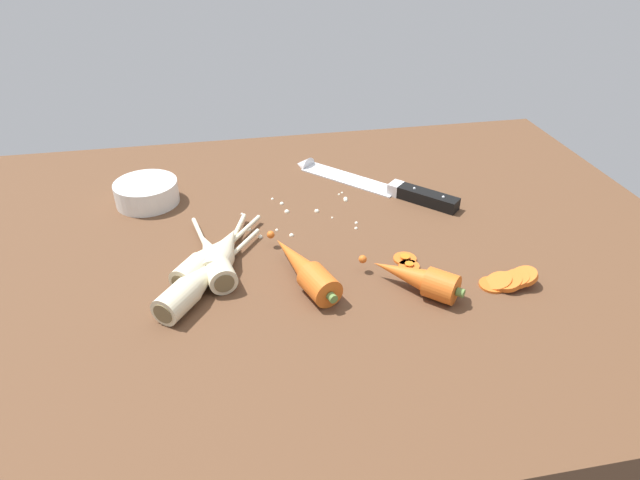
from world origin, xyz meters
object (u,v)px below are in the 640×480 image
(parsnip_back, at_px, (224,251))
(carrot_slice_stray_near, at_px, (409,265))
(whole_carrot_second, at_px, (417,278))
(parsnip_mid_right, at_px, (199,281))
(chefs_knife, at_px, (368,182))
(parsnip_mid_left, at_px, (213,258))
(prep_bowl, at_px, (147,192))
(carrot_slice_stack, at_px, (508,281))
(carrot_slice_stray_mid, at_px, (405,258))
(whole_carrot, at_px, (304,268))
(parsnip_front, at_px, (209,257))

(parsnip_back, bearing_deg, carrot_slice_stray_near, -13.82)
(whole_carrot_second, bearing_deg, parsnip_mid_right, 170.29)
(chefs_knife, distance_m, parsnip_mid_left, 0.37)
(parsnip_mid_left, height_order, parsnip_back, same)
(whole_carrot_second, bearing_deg, parsnip_back, 155.08)
(parsnip_back, distance_m, prep_bowl, 0.25)
(carrot_slice_stack, relative_size, carrot_slice_stray_mid, 2.35)
(parsnip_mid_left, bearing_deg, prep_bowl, 115.45)
(whole_carrot_second, relative_size, prep_bowl, 1.13)
(carrot_slice_stray_mid, bearing_deg, carrot_slice_stray_near, -89.74)
(whole_carrot_second, bearing_deg, prep_bowl, 139.22)
(parsnip_mid_right, distance_m, prep_bowl, 0.30)
(whole_carrot, relative_size, prep_bowl, 1.71)
(carrot_slice_stray_near, bearing_deg, parsnip_mid_left, 170.44)
(whole_carrot, height_order, whole_carrot_second, same)
(parsnip_front, relative_size, parsnip_mid_left, 0.94)
(parsnip_back, height_order, carrot_slice_stack, parsnip_back)
(parsnip_mid_right, distance_m, carrot_slice_stray_near, 0.31)
(parsnip_back, xyz_separation_m, prep_bowl, (-0.13, 0.21, 0.00))
(carrot_slice_stray_mid, bearing_deg, parsnip_front, 173.70)
(parsnip_mid_left, bearing_deg, whole_carrot_second, -20.35)
(prep_bowl, bearing_deg, carrot_slice_stack, -33.88)
(whole_carrot, distance_m, carrot_slice_stack, 0.29)
(chefs_knife, xyz_separation_m, whole_carrot_second, (-0.02, -0.32, 0.01))
(whole_carrot_second, xyz_separation_m, prep_bowl, (-0.39, 0.33, 0.00))
(parsnip_front, distance_m, parsnip_mid_left, 0.01)
(prep_bowl, bearing_deg, parsnip_front, -65.22)
(parsnip_mid_right, xyz_separation_m, parsnip_back, (0.04, 0.07, 0.00))
(parsnip_mid_left, relative_size, carrot_slice_stray_mid, 5.87)
(chefs_knife, height_order, whole_carrot_second, whole_carrot_second)
(whole_carrot, distance_m, carrot_slice_stray_mid, 0.16)
(whole_carrot, relative_size, carrot_slice_stray_near, 6.10)
(chefs_knife, xyz_separation_m, prep_bowl, (-0.40, 0.01, 0.01))
(parsnip_mid_left, relative_size, prep_bowl, 1.85)
(parsnip_back, xyz_separation_m, carrot_slice_stray_mid, (0.27, -0.05, -0.02))
(parsnip_front, height_order, parsnip_mid_left, same)
(whole_carrot, xyz_separation_m, prep_bowl, (-0.24, 0.28, 0.00))
(chefs_knife, relative_size, carrot_slice_stray_mid, 7.89)
(whole_carrot, relative_size, parsnip_mid_right, 0.91)
(parsnip_front, relative_size, prep_bowl, 1.73)
(carrot_slice_stack, height_order, carrot_slice_stray_mid, carrot_slice_stack)
(parsnip_mid_left, relative_size, parsnip_mid_right, 0.98)
(parsnip_front, relative_size, carrot_slice_stack, 2.33)
(parsnip_front, height_order, parsnip_mid_right, same)
(whole_carrot, bearing_deg, chefs_knife, 58.36)
(carrot_slice_stack, bearing_deg, prep_bowl, 146.12)
(parsnip_front, bearing_deg, whole_carrot_second, -20.64)
(parsnip_mid_left, relative_size, parsnip_back, 1.15)
(whole_carrot, xyz_separation_m, whole_carrot_second, (0.15, -0.05, 0.00))
(chefs_knife, bearing_deg, parsnip_mid_left, -142.93)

